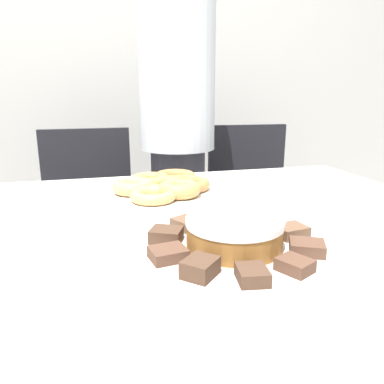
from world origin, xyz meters
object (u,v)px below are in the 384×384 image
person_standing (178,135)px  office_chair_right (254,223)px  plate_donuts (165,193)px  plate_cake (234,249)px  frosted_cake (234,233)px  office_chair_left (91,237)px

person_standing → office_chair_right: bearing=7.5°
office_chair_right → plate_donuts: (-0.55, -0.60, 0.35)m
person_standing → plate_cake: size_ratio=4.79×
person_standing → plate_cake: bearing=-96.4°
office_chair_right → person_standing: bearing=-168.6°
person_standing → frosted_cake: 0.97m
plate_donuts → frosted_cake: size_ratio=2.02×
office_chair_left → plate_donuts: (0.23, -0.60, 0.35)m
office_chair_left → plate_cake: office_chair_left is taller
person_standing → office_chair_right: size_ratio=1.84×
office_chair_left → plate_cake: bearing=-74.8°
person_standing → office_chair_left: person_standing is taller
plate_donuts → office_chair_left: bearing=111.0°
office_chair_left → frosted_cake: 1.12m
person_standing → office_chair_right: 0.59m
office_chair_left → plate_donuts: size_ratio=2.46×
plate_donuts → plate_cake: bearing=-83.3°
plate_cake → office_chair_right: bearing=63.9°
person_standing → frosted_cake: bearing=-96.4°
office_chair_right → frosted_cake: (-0.50, -1.02, 0.38)m
office_chair_left → plate_donuts: 0.73m
office_chair_right → plate_cake: 1.18m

